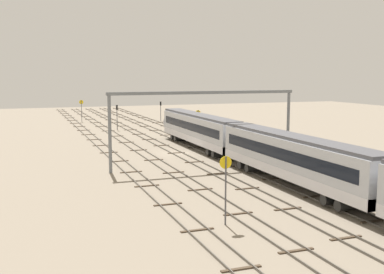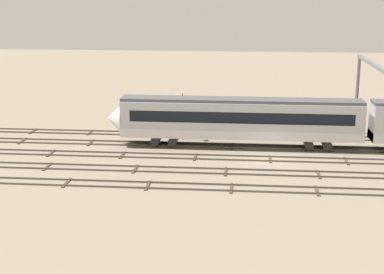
{
  "view_description": "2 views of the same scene",
  "coord_description": "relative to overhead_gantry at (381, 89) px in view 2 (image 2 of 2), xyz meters",
  "views": [
    {
      "loc": [
        -59.17,
        19.39,
        10.56
      ],
      "look_at": [
        1.66,
        -2.88,
        1.86
      ],
      "focal_mm": 43.69,
      "sensor_mm": 36.0,
      "label": 1
    },
    {
      "loc": [
        2.36,
        52.62,
        15.58
      ],
      "look_at": [
        7.44,
        -0.8,
        1.79
      ],
      "focal_mm": 54.25,
      "sensor_mm": 36.0,
      "label": 2
    }
  ],
  "objects": [
    {
      "name": "ground_plane",
      "position": [
        9.69,
        0.34,
        -6.75
      ],
      "size": [
        192.26,
        192.26,
        0.0
      ],
      "primitive_type": "plane",
      "color": "gray"
    },
    {
      "name": "track_near_foreground",
      "position": [
        9.69,
        -8.18,
        -6.68
      ],
      "size": [
        176.26,
        2.4,
        0.16
      ],
      "color": "#59544C",
      "rests_on": "ground"
    },
    {
      "name": "track_with_train",
      "position": [
        9.69,
        -3.92,
        -6.68
      ],
      "size": [
        176.26,
        2.4,
        0.16
      ],
      "color": "#59544C",
      "rests_on": "ground"
    },
    {
      "name": "track_middle",
      "position": [
        9.69,
        0.34,
        -6.68
      ],
      "size": [
        176.26,
        2.4,
        0.16
      ],
      "color": "#59544C",
      "rests_on": "ground"
    },
    {
      "name": "track_second_far",
      "position": [
        9.69,
        4.6,
        -6.68
      ],
      "size": [
        176.26,
        2.4,
        0.16
      ],
      "color": "#59544C",
      "rests_on": "ground"
    },
    {
      "name": "track_far_background",
      "position": [
        9.69,
        8.86,
        -6.68
      ],
      "size": [
        176.26,
        2.4,
        0.16
      ],
      "color": "#59544C",
      "rests_on": "ground"
    },
    {
      "name": "overhead_gantry",
      "position": [
        0.0,
        0.0,
        0.0
      ],
      "size": [
        0.4,
        22.56,
        8.69
      ],
      "color": "slate",
      "rests_on": "ground"
    },
    {
      "name": "speed_sign_near_foreground",
      "position": [
        18.71,
        -6.24,
        -3.55
      ],
      "size": [
        0.14,
        0.85,
        5.01
      ],
      "color": "#4C4C51",
      "rests_on": "ground"
    },
    {
      "name": "relay_cabinet",
      "position": [
        18.44,
        -11.47,
        -5.82
      ],
      "size": [
        1.61,
        0.65,
        1.85
      ],
      "color": "#B2B7BC",
      "rests_on": "ground"
    }
  ]
}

